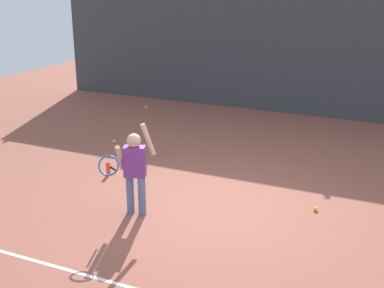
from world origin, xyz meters
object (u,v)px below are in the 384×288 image
(tennis_player, at_px, (134,167))
(tennis_ball_4, at_px, (114,141))
(tennis_ball_5, at_px, (146,107))
(water_bottle, at_px, (108,169))
(tennis_ball_0, at_px, (316,209))

(tennis_player, distance_m, tennis_ball_4, 3.39)
(tennis_player, height_order, tennis_ball_5, tennis_player)
(water_bottle, relative_size, tennis_ball_5, 3.33)
(tennis_ball_4, bearing_deg, tennis_ball_0, -18.17)
(tennis_player, xyz_separation_m, tennis_ball_5, (-2.78, 5.27, -0.69))
(water_bottle, relative_size, tennis_ball_0, 3.33)
(tennis_ball_5, bearing_deg, tennis_ball_4, -74.41)
(tennis_ball_0, bearing_deg, tennis_ball_4, 161.83)
(water_bottle, xyz_separation_m, tennis_ball_4, (-0.85, 1.50, -0.08))
(tennis_ball_0, distance_m, tennis_ball_5, 6.56)
(tennis_player, xyz_separation_m, water_bottle, (-1.19, 1.11, -0.62))
(tennis_player, distance_m, water_bottle, 1.74)
(tennis_ball_0, relative_size, tennis_ball_4, 1.00)
(tennis_player, height_order, water_bottle, tennis_player)
(water_bottle, height_order, tennis_ball_5, water_bottle)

